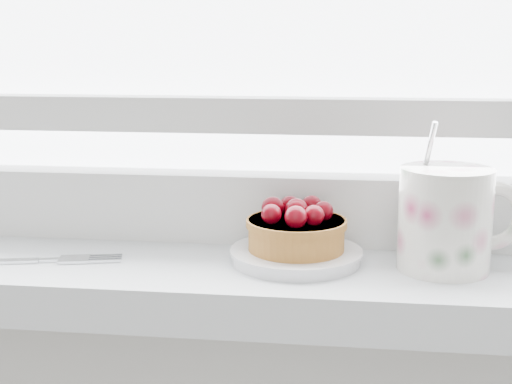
% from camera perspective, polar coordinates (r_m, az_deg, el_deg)
% --- Properties ---
extents(saucer, '(0.12, 0.12, 0.01)m').
position_cam_1_polar(saucer, '(0.67, 3.22, -5.10)').
color(saucer, silver).
rests_on(saucer, windowsill).
extents(raspberry_tart, '(0.09, 0.09, 0.05)m').
position_cam_1_polar(raspberry_tart, '(0.66, 3.24, -2.92)').
color(raspberry_tart, '#90571F').
rests_on(raspberry_tart, saucer).
extents(floral_mug, '(0.13, 0.10, 0.13)m').
position_cam_1_polar(floral_mug, '(0.66, 15.14, -1.93)').
color(floral_mug, silver).
rests_on(floral_mug, windowsill).
extents(fork, '(0.18, 0.06, 0.00)m').
position_cam_1_polar(fork, '(0.70, -18.20, -5.25)').
color(fork, silver).
rests_on(fork, windowsill).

